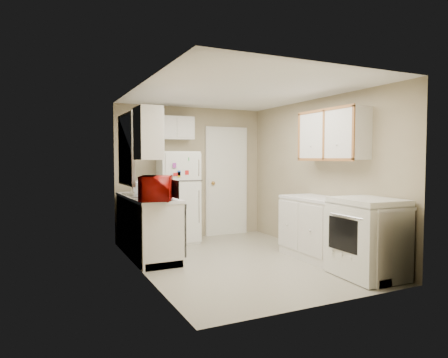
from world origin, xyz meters
name	(u,v)px	position (x,y,z in m)	size (l,w,h in m)	color
floor	(239,261)	(0.00, 0.00, 0.00)	(3.80, 3.80, 0.00)	#B2AC97
ceiling	(239,92)	(0.00, 0.00, 2.40)	(3.80, 3.80, 0.00)	white
wall_left	(141,179)	(-1.40, 0.00, 1.20)	(3.80, 3.80, 0.00)	tan
wall_right	(318,175)	(1.40, 0.00, 1.20)	(3.80, 3.80, 0.00)	tan
wall_back	(192,173)	(0.00, 1.90, 1.20)	(2.80, 2.80, 0.00)	tan
wall_front	(328,186)	(0.00, -1.90, 1.20)	(2.80, 2.80, 0.00)	tan
left_counter	(147,225)	(-1.10, 0.90, 0.45)	(0.60, 1.80, 0.90)	silver
dishwasher	(178,228)	(-0.81, 0.30, 0.49)	(0.03, 0.58, 0.72)	black
sink	(144,198)	(-1.10, 1.05, 0.86)	(0.54, 0.74, 0.16)	gray
microwave	(156,189)	(-1.15, 0.20, 1.05)	(0.33, 0.60, 0.40)	#8E0B06
soap_bottle	(137,188)	(-1.15, 1.32, 1.00)	(0.10, 0.10, 0.22)	white
window_blinds	(127,149)	(-1.36, 1.05, 1.60)	(0.10, 0.98, 1.08)	silver
upper_cabinet_left	(148,133)	(-1.25, 0.22, 1.80)	(0.30, 0.45, 0.70)	silver
refrigerator	(178,197)	(-0.37, 1.61, 0.79)	(0.65, 0.63, 1.58)	white
cabinet_over_fridge	(173,128)	(-0.40, 1.75, 2.00)	(0.70, 0.30, 0.40)	silver
interior_door	(227,182)	(0.70, 1.86, 1.02)	(0.86, 0.06, 2.08)	white
right_counter	(337,233)	(1.10, -0.80, 0.45)	(0.60, 2.00, 0.90)	silver
stove	(367,238)	(1.06, -1.38, 0.49)	(0.66, 0.81, 0.99)	white
upper_cabinet_right	(333,135)	(1.25, -0.50, 1.80)	(0.30, 1.20, 0.70)	silver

